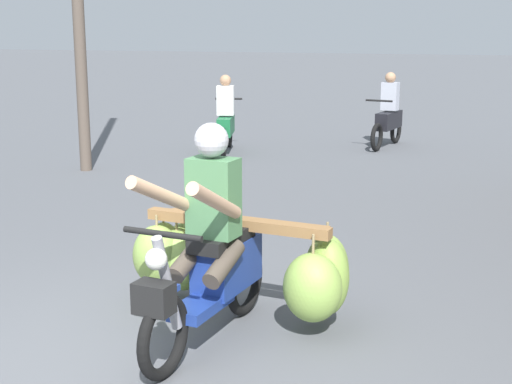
# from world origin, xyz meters

# --- Properties ---
(motorbike_main_loaded) EXTENTS (1.76, 1.83, 1.58)m
(motorbike_main_loaded) POSITION_xyz_m (0.47, 1.30, 0.50)
(motorbike_main_loaded) COLOR black
(motorbike_main_loaded) RESTS_ON ground
(motorbike_distant_ahead_left) EXTENTS (0.53, 1.61, 1.40)m
(motorbike_distant_ahead_left) POSITION_xyz_m (0.12, 10.29, 0.57)
(motorbike_distant_ahead_left) COLOR black
(motorbike_distant_ahead_left) RESTS_ON ground
(motorbike_distant_ahead_right) EXTENTS (0.66, 1.58, 1.40)m
(motorbike_distant_ahead_right) POSITION_xyz_m (-2.50, 8.59, 0.57)
(motorbike_distant_ahead_right) COLOR black
(motorbike_distant_ahead_right) RESTS_ON ground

